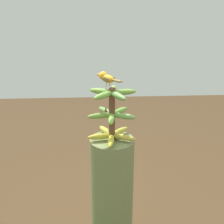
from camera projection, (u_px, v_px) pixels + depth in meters
The scene contains 3 objects.
banana_tree at pixel (112, 206), 1.97m from camera, with size 0.28×0.28×1.00m, color olive.
banana_bunch at pixel (112, 115), 1.73m from camera, with size 0.30×0.30×0.33m.
perched_bird at pixel (106, 78), 1.70m from camera, with size 0.14×0.16×0.08m.
Camera 1 is at (-0.09, -1.61, 1.79)m, focal length 46.90 mm.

